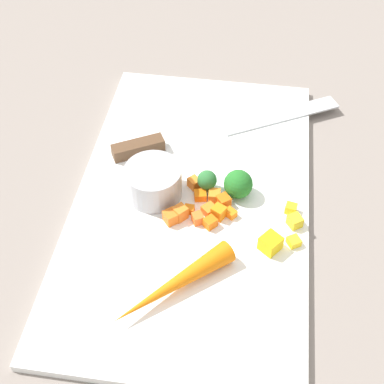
% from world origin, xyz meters
% --- Properties ---
extents(ground_plane, '(4.00, 4.00, 0.00)m').
position_xyz_m(ground_plane, '(0.00, 0.00, 0.00)').
color(ground_plane, gray).
extents(cutting_board, '(0.52, 0.31, 0.01)m').
position_xyz_m(cutting_board, '(0.00, 0.00, 0.01)').
color(cutting_board, white).
rests_on(cutting_board, ground_plane).
extents(prep_bowl, '(0.07, 0.07, 0.04)m').
position_xyz_m(prep_bowl, '(0.00, -0.05, 0.03)').
color(prep_bowl, '#B2B2B9').
rests_on(prep_bowl, cutting_board).
extents(chef_knife, '(0.19, 0.32, 0.02)m').
position_xyz_m(chef_knife, '(-0.11, -0.02, 0.02)').
color(chef_knife, silver).
rests_on(chef_knife, cutting_board).
extents(whole_carrot, '(0.13, 0.13, 0.03)m').
position_xyz_m(whole_carrot, '(0.15, 0.00, 0.03)').
color(whole_carrot, orange).
rests_on(whole_carrot, cutting_board).
extents(carrot_dice_0, '(0.02, 0.02, 0.01)m').
position_xyz_m(carrot_dice_0, '(0.02, 0.03, 0.02)').
color(carrot_dice_0, orange).
rests_on(carrot_dice_0, cutting_board).
extents(carrot_dice_1, '(0.02, 0.02, 0.01)m').
position_xyz_m(carrot_dice_1, '(0.01, 0.04, 0.02)').
color(carrot_dice_1, orange).
rests_on(carrot_dice_1, cutting_board).
extents(carrot_dice_2, '(0.01, 0.01, 0.01)m').
position_xyz_m(carrot_dice_2, '(0.02, 0.00, 0.02)').
color(carrot_dice_2, orange).
rests_on(carrot_dice_2, cutting_board).
extents(carrot_dice_3, '(0.02, 0.02, 0.01)m').
position_xyz_m(carrot_dice_3, '(0.00, 0.03, 0.02)').
color(carrot_dice_3, orange).
rests_on(carrot_dice_3, cutting_board).
extents(carrot_dice_4, '(0.02, 0.02, 0.01)m').
position_xyz_m(carrot_dice_4, '(0.02, 0.05, 0.02)').
color(carrot_dice_4, orange).
rests_on(carrot_dice_4, cutting_board).
extents(carrot_dice_5, '(0.02, 0.02, 0.01)m').
position_xyz_m(carrot_dice_5, '(-0.02, 0.00, 0.02)').
color(carrot_dice_5, orange).
rests_on(carrot_dice_5, cutting_board).
extents(carrot_dice_6, '(0.02, 0.02, 0.02)m').
position_xyz_m(carrot_dice_6, '(0.04, -0.01, 0.02)').
color(carrot_dice_6, orange).
rests_on(carrot_dice_6, cutting_board).
extents(carrot_dice_7, '(0.02, 0.02, 0.02)m').
position_xyz_m(carrot_dice_7, '(0.03, 0.04, 0.02)').
color(carrot_dice_7, orange).
rests_on(carrot_dice_7, cutting_board).
extents(carrot_dice_8, '(0.02, 0.02, 0.02)m').
position_xyz_m(carrot_dice_8, '(0.04, -0.02, 0.02)').
color(carrot_dice_8, orange).
rests_on(carrot_dice_8, cutting_board).
extents(carrot_dice_9, '(0.02, 0.02, 0.01)m').
position_xyz_m(carrot_dice_9, '(0.04, 0.01, 0.02)').
color(carrot_dice_9, orange).
rests_on(carrot_dice_9, cutting_board).
extents(carrot_dice_10, '(0.02, 0.02, 0.01)m').
position_xyz_m(carrot_dice_10, '(0.00, 0.01, 0.02)').
color(carrot_dice_10, orange).
rests_on(carrot_dice_10, cutting_board).
extents(carrot_dice_11, '(0.02, 0.02, 0.01)m').
position_xyz_m(carrot_dice_11, '(0.04, 0.03, 0.02)').
color(carrot_dice_11, orange).
rests_on(carrot_dice_11, cutting_board).
extents(pepper_dice_0, '(0.02, 0.02, 0.01)m').
position_xyz_m(pepper_dice_0, '(0.01, 0.13, 0.02)').
color(pepper_dice_0, yellow).
rests_on(pepper_dice_0, cutting_board).
extents(pepper_dice_1, '(0.02, 0.02, 0.01)m').
position_xyz_m(pepper_dice_1, '(0.03, 0.13, 0.02)').
color(pepper_dice_1, yellow).
rests_on(pepper_dice_1, cutting_board).
extents(pepper_dice_2, '(0.02, 0.02, 0.01)m').
position_xyz_m(pepper_dice_2, '(0.06, 0.13, 0.02)').
color(pepper_dice_2, yellow).
rests_on(pepper_dice_2, cutting_board).
extents(pepper_dice_3, '(0.03, 0.03, 0.02)m').
position_xyz_m(pepper_dice_3, '(0.07, 0.11, 0.02)').
color(pepper_dice_3, yellow).
rests_on(pepper_dice_3, cutting_board).
extents(broccoli_floret_0, '(0.03, 0.03, 0.03)m').
position_xyz_m(broccoli_floret_0, '(-0.02, 0.02, 0.03)').
color(broccoli_floret_0, '#87AF5D').
rests_on(broccoli_floret_0, cutting_board).
extents(broccoli_floret_1, '(0.04, 0.04, 0.04)m').
position_xyz_m(broccoli_floret_1, '(-0.01, 0.06, 0.03)').
color(broccoli_floret_1, '#8FC055').
rests_on(broccoli_floret_1, cutting_board).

